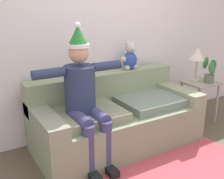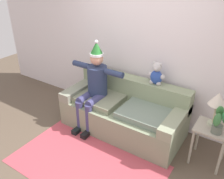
% 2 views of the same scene
% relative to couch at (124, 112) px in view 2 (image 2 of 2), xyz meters
% --- Properties ---
extents(ground_plane, '(10.00, 10.00, 0.00)m').
position_rel_couch_xyz_m(ground_plane, '(0.00, -0.99, -0.34)').
color(ground_plane, brown).
extents(back_wall, '(7.00, 0.10, 2.70)m').
position_rel_couch_xyz_m(back_wall, '(0.00, 0.56, 1.01)').
color(back_wall, silver).
rests_on(back_wall, ground_plane).
extents(couch, '(2.07, 0.95, 0.86)m').
position_rel_couch_xyz_m(couch, '(0.00, 0.00, 0.00)').
color(couch, gray).
rests_on(couch, ground_plane).
extents(person_seated, '(1.02, 0.77, 1.55)m').
position_rel_couch_xyz_m(person_seated, '(-0.51, -0.17, 0.45)').
color(person_seated, navy).
rests_on(person_seated, ground_plane).
extents(teddy_bear, '(0.29, 0.17, 0.38)m').
position_rel_couch_xyz_m(teddy_bear, '(0.41, 0.30, 0.69)').
color(teddy_bear, '#2B49A0').
rests_on(teddy_bear, couch).
extents(side_table, '(0.45, 0.42, 0.62)m').
position_rel_couch_xyz_m(side_table, '(1.44, -0.04, 0.15)').
color(side_table, '#A39A87').
rests_on(side_table, ground_plane).
extents(table_lamp, '(0.24, 0.24, 0.50)m').
position_rel_couch_xyz_m(table_lamp, '(1.41, 0.04, 0.66)').
color(table_lamp, '#AFB897').
rests_on(table_lamp, side_table).
extents(potted_plant, '(0.19, 0.24, 0.38)m').
position_rel_couch_xyz_m(potted_plant, '(1.51, -0.13, 0.45)').
color(potted_plant, '#586054').
rests_on(potted_plant, side_table).
extents(area_rug, '(2.21, 1.30, 0.01)m').
position_rel_couch_xyz_m(area_rug, '(0.00, -1.07, -0.34)').
color(area_rug, '#B74551').
rests_on(area_rug, ground_plane).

